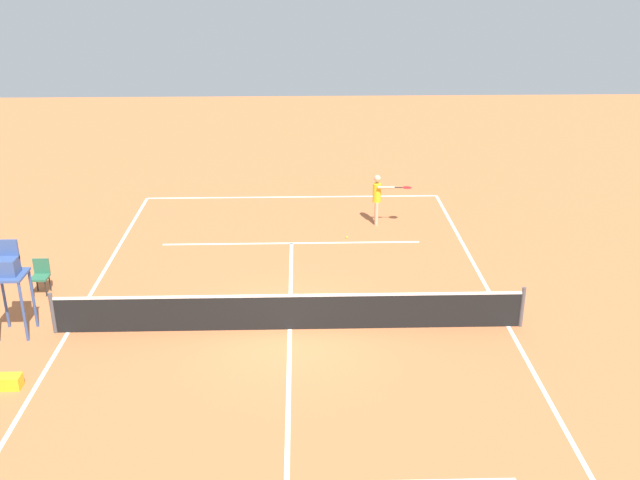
% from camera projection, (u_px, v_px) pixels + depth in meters
% --- Properties ---
extents(ground_plane, '(60.00, 60.00, 0.00)m').
position_uv_depth(ground_plane, '(290.00, 329.00, 18.15)').
color(ground_plane, '#C66B3D').
extents(court_lines, '(11.05, 20.56, 0.01)m').
position_uv_depth(court_lines, '(290.00, 329.00, 18.15)').
color(court_lines, white).
rests_on(court_lines, ground).
extents(tennis_net, '(11.65, 0.10, 1.07)m').
position_uv_depth(tennis_net, '(290.00, 311.00, 17.96)').
color(tennis_net, '#4C4C51').
rests_on(tennis_net, ground).
extents(player_serving, '(1.28, 0.61, 1.75)m').
position_uv_depth(player_serving, '(378.00, 195.00, 24.55)').
color(player_serving, '#D8A884').
rests_on(player_serving, ground).
extents(tennis_ball, '(0.07, 0.07, 0.07)m').
position_uv_depth(tennis_ball, '(347.00, 237.00, 23.76)').
color(tennis_ball, '#CCE033').
rests_on(tennis_ball, ground).
extents(umpire_chair, '(0.80, 0.80, 2.41)m').
position_uv_depth(umpire_chair, '(9.00, 274.00, 17.36)').
color(umpire_chair, '#38518C').
rests_on(umpire_chair, ground).
extents(courtside_chair_mid, '(0.44, 0.46, 0.95)m').
position_uv_depth(courtside_chair_mid, '(41.00, 275.00, 19.87)').
color(courtside_chair_mid, '#262626').
rests_on(courtside_chair_mid, ground).
extents(equipment_bag, '(0.76, 0.32, 0.30)m').
position_uv_depth(equipment_bag, '(3.00, 382.00, 15.69)').
color(equipment_bag, yellow).
rests_on(equipment_bag, ground).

